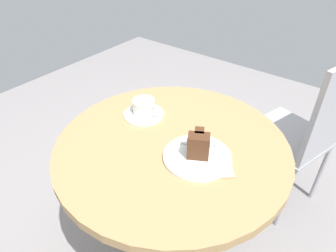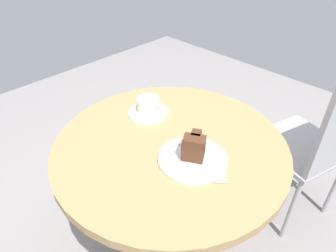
{
  "view_description": "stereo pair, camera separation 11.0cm",
  "coord_description": "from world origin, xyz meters",
  "px_view_note": "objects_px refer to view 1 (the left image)",
  "views": [
    {
      "loc": [
        0.5,
        -0.68,
        1.39
      ],
      "look_at": [
        -0.04,
        0.03,
        0.74
      ],
      "focal_mm": 32.0,
      "sensor_mm": 36.0,
      "label": 1
    },
    {
      "loc": [
        0.58,
        -0.61,
        1.39
      ],
      "look_at": [
        -0.04,
        0.03,
        0.74
      ],
      "focal_mm": 32.0,
      "sensor_mm": 36.0,
      "label": 2
    }
  ],
  "objects_px": {
    "coffee_cup": "(144,106)",
    "cake_slice": "(198,145)",
    "teaspoon": "(132,109)",
    "saucer": "(144,114)",
    "napkin": "(211,162)",
    "cake_plate": "(197,157)",
    "fork": "(209,145)",
    "cafe_chair": "(308,129)"
  },
  "relations": [
    {
      "from": "napkin",
      "to": "cafe_chair",
      "type": "bearing_deg",
      "value": 75.57
    },
    {
      "from": "napkin",
      "to": "cafe_chair",
      "type": "distance_m",
      "value": 0.69
    },
    {
      "from": "coffee_cup",
      "to": "cake_slice",
      "type": "distance_m",
      "value": 0.33
    },
    {
      "from": "teaspoon",
      "to": "saucer",
      "type": "bearing_deg",
      "value": -115.14
    },
    {
      "from": "saucer",
      "to": "napkin",
      "type": "xyz_separation_m",
      "value": [
        0.37,
        -0.08,
        -0.0
      ]
    },
    {
      "from": "teaspoon",
      "to": "cake_plate",
      "type": "bearing_deg",
      "value": -136.41
    },
    {
      "from": "coffee_cup",
      "to": "cake_slice",
      "type": "relative_size",
      "value": 1.21
    },
    {
      "from": "fork",
      "to": "cake_plate",
      "type": "bearing_deg",
      "value": -124.72
    },
    {
      "from": "saucer",
      "to": "cake_slice",
      "type": "relative_size",
      "value": 1.63
    },
    {
      "from": "cake_plate",
      "to": "cake_slice",
      "type": "bearing_deg",
      "value": 108.59
    },
    {
      "from": "teaspoon",
      "to": "napkin",
      "type": "distance_m",
      "value": 0.43
    },
    {
      "from": "cake_plate",
      "to": "fork",
      "type": "bearing_deg",
      "value": 85.35
    },
    {
      "from": "coffee_cup",
      "to": "teaspoon",
      "type": "height_order",
      "value": "coffee_cup"
    },
    {
      "from": "napkin",
      "to": "teaspoon",
      "type": "bearing_deg",
      "value": 170.92
    },
    {
      "from": "teaspoon",
      "to": "fork",
      "type": "distance_m",
      "value": 0.38
    },
    {
      "from": "teaspoon",
      "to": "cafe_chair",
      "type": "relative_size",
      "value": 0.1
    },
    {
      "from": "cake_plate",
      "to": "fork",
      "type": "distance_m",
      "value": 0.07
    },
    {
      "from": "fork",
      "to": "cake_slice",
      "type": "bearing_deg",
      "value": -127.87
    },
    {
      "from": "teaspoon",
      "to": "napkin",
      "type": "relative_size",
      "value": 0.46
    },
    {
      "from": "teaspoon",
      "to": "cake_slice",
      "type": "distance_m",
      "value": 0.38
    },
    {
      "from": "napkin",
      "to": "fork",
      "type": "bearing_deg",
      "value": 129.13
    },
    {
      "from": "saucer",
      "to": "teaspoon",
      "type": "height_order",
      "value": "teaspoon"
    },
    {
      "from": "cake_plate",
      "to": "cake_slice",
      "type": "xyz_separation_m",
      "value": [
        -0.0,
        0.01,
        0.05
      ]
    },
    {
      "from": "napkin",
      "to": "cafe_chair",
      "type": "height_order",
      "value": "cafe_chair"
    },
    {
      "from": "coffee_cup",
      "to": "teaspoon",
      "type": "relative_size",
      "value": 1.32
    },
    {
      "from": "coffee_cup",
      "to": "cake_plate",
      "type": "height_order",
      "value": "coffee_cup"
    },
    {
      "from": "teaspoon",
      "to": "fork",
      "type": "bearing_deg",
      "value": -126.37
    },
    {
      "from": "teaspoon",
      "to": "cake_slice",
      "type": "height_order",
      "value": "cake_slice"
    },
    {
      "from": "saucer",
      "to": "coffee_cup",
      "type": "bearing_deg",
      "value": 108.99
    },
    {
      "from": "saucer",
      "to": "cafe_chair",
      "type": "xyz_separation_m",
      "value": [
        0.53,
        0.57,
        -0.17
      ]
    },
    {
      "from": "cake_slice",
      "to": "napkin",
      "type": "relative_size",
      "value": 0.5
    },
    {
      "from": "saucer",
      "to": "cafe_chair",
      "type": "bearing_deg",
      "value": 46.96
    },
    {
      "from": "coffee_cup",
      "to": "fork",
      "type": "xyz_separation_m",
      "value": [
        0.32,
        -0.03,
        -0.03
      ]
    },
    {
      "from": "coffee_cup",
      "to": "napkin",
      "type": "bearing_deg",
      "value": -12.76
    },
    {
      "from": "cake_slice",
      "to": "fork",
      "type": "distance_m",
      "value": 0.07
    },
    {
      "from": "teaspoon",
      "to": "cake_plate",
      "type": "distance_m",
      "value": 0.38
    },
    {
      "from": "cake_slice",
      "to": "fork",
      "type": "bearing_deg",
      "value": 82.2
    },
    {
      "from": "napkin",
      "to": "cafe_chair",
      "type": "xyz_separation_m",
      "value": [
        0.17,
        0.65,
        -0.17
      ]
    },
    {
      "from": "fork",
      "to": "cafe_chair",
      "type": "bearing_deg",
      "value": 40.12
    },
    {
      "from": "cake_plate",
      "to": "napkin",
      "type": "relative_size",
      "value": 1.15
    },
    {
      "from": "cake_plate",
      "to": "fork",
      "type": "height_order",
      "value": "fork"
    },
    {
      "from": "fork",
      "to": "cafe_chair",
      "type": "height_order",
      "value": "cafe_chair"
    }
  ]
}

